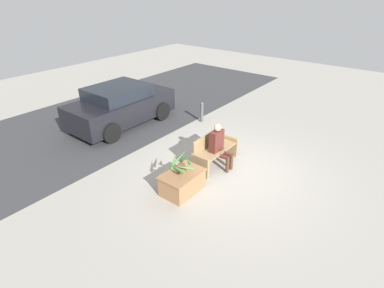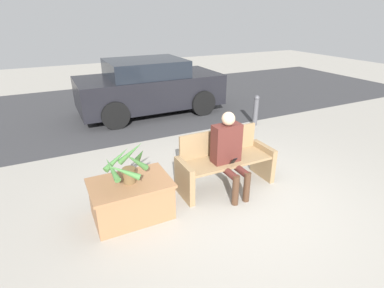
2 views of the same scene
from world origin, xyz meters
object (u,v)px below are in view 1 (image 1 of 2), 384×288
Objects in this scene: bench at (214,151)px; potted_plant at (182,164)px; planter_box at (182,182)px; bollard_post at (202,111)px; person_seated at (219,144)px; parked_car at (121,105)px.

bench is 1.69m from potted_plant.
bench is at bearing 4.90° from planter_box.
potted_plant is 0.86× the size of bollard_post.
person_seated is 1.96× the size of potted_plant.
parked_car is at bearing 86.72° from person_seated.
person_seated is 1.59m from potted_plant.
bench reaches higher than planter_box.
potted_plant is (-1.59, 0.04, 0.09)m from person_seated.
planter_box is 1.63× the size of potted_plant.
bench is 3.11m from bollard_post.
potted_plant is at bearing -149.83° from bollard_post.
parked_car is at bearing 67.79° from planter_box.
potted_plant is at bearing -112.36° from parked_car.
bollard_post reaches higher than planter_box.
potted_plant is (-0.01, -0.00, 0.53)m from planter_box.
bollard_post is at bearing 44.92° from person_seated.
potted_plant is at bearing -171.78° from planter_box.
bench is 2.38× the size of potted_plant.
person_seated reaches higher than potted_plant.
planter_box is at bearing -112.21° from parked_car.
planter_box is 0.28× the size of parked_car.
bench is 0.41× the size of parked_car.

